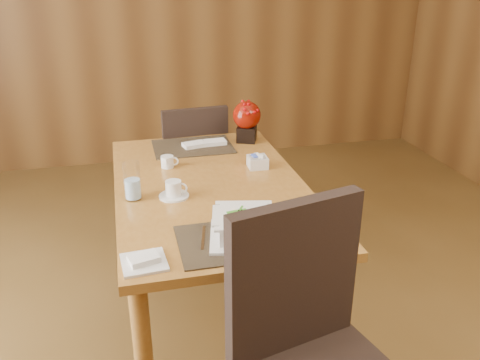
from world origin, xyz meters
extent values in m
cube|color=brown|center=(0.00, 3.00, 1.40)|extent=(5.00, 0.02, 2.80)
cube|color=#A26C2D|center=(0.00, 0.60, 0.73)|extent=(0.90, 1.50, 0.04)
cylinder|color=#A26C2D|center=(-0.39, 1.29, 0.35)|extent=(0.07, 0.07, 0.71)
cylinder|color=#A26C2D|center=(0.39, -0.09, 0.35)|extent=(0.07, 0.07, 0.71)
cylinder|color=#A26C2D|center=(0.39, 1.29, 0.35)|extent=(0.07, 0.07, 0.71)
cube|color=black|center=(0.00, 0.05, 0.75)|extent=(0.45, 0.33, 0.01)
cube|color=black|center=(0.00, 1.15, 0.75)|extent=(0.45, 0.33, 0.01)
cube|color=white|center=(0.03, 0.06, 0.76)|extent=(0.31, 0.31, 0.01)
cube|color=white|center=(0.03, 0.06, 0.81)|extent=(0.22, 0.22, 0.09)
cylinder|color=#D7C673|center=(0.03, 0.06, 0.81)|extent=(0.17, 0.17, 0.07)
cylinder|color=white|center=(-0.19, 0.50, 0.75)|extent=(0.14, 0.14, 0.01)
cylinder|color=white|center=(-0.19, 0.50, 0.79)|extent=(0.09, 0.09, 0.07)
cylinder|color=black|center=(-0.19, 0.50, 0.82)|extent=(0.07, 0.07, 0.01)
cylinder|color=silver|center=(-0.37, 0.52, 0.84)|extent=(0.09, 0.09, 0.18)
cube|color=white|center=(0.28, 0.76, 0.78)|extent=(0.10, 0.10, 0.06)
cube|color=black|center=(0.33, 1.18, 0.80)|extent=(0.14, 0.14, 0.09)
sphere|color=maroon|center=(0.33, 1.18, 0.91)|extent=(0.16, 0.16, 0.16)
cube|color=white|center=(-0.36, -0.03, 0.76)|extent=(0.17, 0.17, 0.01)
cube|color=black|center=(0.11, -0.29, 0.80)|extent=(0.47, 0.16, 0.54)
cube|color=black|center=(0.04, 1.56, 0.43)|extent=(0.46, 0.46, 0.06)
cube|color=black|center=(0.05, 1.37, 0.69)|extent=(0.41, 0.08, 0.46)
cylinder|color=black|center=(0.20, 1.75, 0.20)|extent=(0.03, 0.03, 0.40)
cylinder|color=black|center=(0.23, 1.40, 0.20)|extent=(0.03, 0.03, 0.40)
cylinder|color=black|center=(-0.15, 1.72, 0.20)|extent=(0.03, 0.03, 0.40)
cylinder|color=black|center=(-0.13, 1.37, 0.20)|extent=(0.03, 0.03, 0.40)
camera|label=1|loc=(-0.39, -1.60, 1.74)|focal=38.00mm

